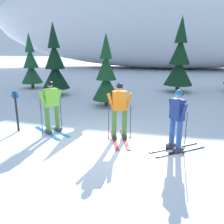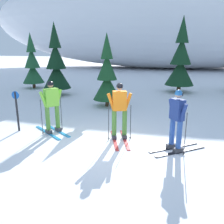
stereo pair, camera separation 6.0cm
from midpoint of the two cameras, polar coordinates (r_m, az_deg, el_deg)
The scene contains 10 objects.
ground_plane at distance 7.19m, azimuth -1.58°, elevation -8.73°, with size 120.00×120.00×0.00m, color white.
skier_orange_jacket at distance 7.57m, azimuth 2.04°, elevation 0.44°, with size 0.92×1.73×1.85m.
skier_navy_jacket at distance 6.97m, azimuth 15.48°, elevation -1.82°, with size 1.63×1.33×1.80m.
skier_lime_jacket at distance 8.40m, azimuth -14.02°, elevation 1.45°, with size 1.67×1.43×1.83m.
pine_tree_far_left at distance 18.06m, azimuth -18.42°, elevation 10.51°, with size 1.49×1.49×3.86m.
pine_tree_left at distance 15.00m, azimuth -13.10°, elevation 10.77°, with size 1.67×1.67×4.33m.
pine_tree_center_left at distance 11.84m, azimuth -1.06°, elevation 8.47°, with size 1.38×1.38×3.58m.
pine_tree_center_right at distance 16.21m, azimuth 16.20°, elevation 11.58°, with size 1.85×1.85×4.79m.
snow_ridge_background at distance 34.10m, azimuth 14.50°, elevation 21.14°, with size 49.76×17.77×13.11m, color white.
trail_marker_post at distance 9.01m, azimuth -21.63°, elevation 0.74°, with size 0.28×0.07×1.45m.
Camera 2 is at (1.61, -6.35, 2.95)m, focal length 38.23 mm.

